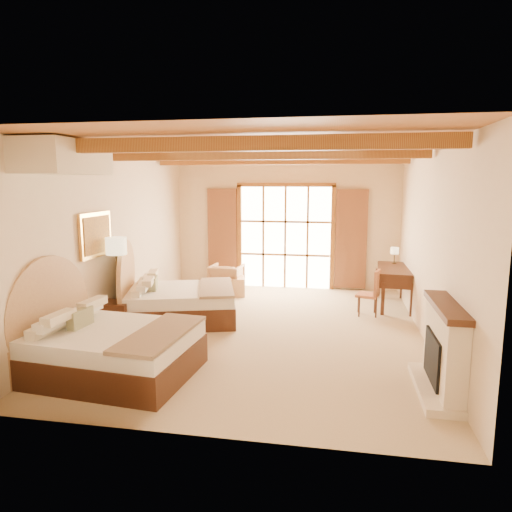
% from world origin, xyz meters
% --- Properties ---
extents(floor, '(7.00, 7.00, 0.00)m').
position_xyz_m(floor, '(0.00, 0.00, 0.00)').
color(floor, '#C6AF86').
rests_on(floor, ground).
extents(wall_back, '(5.50, 0.00, 5.50)m').
position_xyz_m(wall_back, '(0.00, 3.50, 1.60)').
color(wall_back, beige).
rests_on(wall_back, ground).
extents(wall_left, '(0.00, 7.00, 7.00)m').
position_xyz_m(wall_left, '(-2.75, 0.00, 1.60)').
color(wall_left, beige).
rests_on(wall_left, ground).
extents(wall_right, '(0.00, 7.00, 7.00)m').
position_xyz_m(wall_right, '(2.75, 0.00, 1.60)').
color(wall_right, beige).
rests_on(wall_right, ground).
extents(ceiling, '(7.00, 7.00, 0.00)m').
position_xyz_m(ceiling, '(0.00, 0.00, 3.20)').
color(ceiling, '#B56B35').
rests_on(ceiling, ground).
extents(ceiling_beams, '(5.39, 4.60, 0.18)m').
position_xyz_m(ceiling_beams, '(0.00, 0.00, 3.08)').
color(ceiling_beams, olive).
rests_on(ceiling_beams, ceiling).
extents(french_doors, '(3.95, 0.08, 2.60)m').
position_xyz_m(french_doors, '(0.00, 3.44, 1.25)').
color(french_doors, white).
rests_on(french_doors, ground).
extents(fireplace, '(0.46, 1.40, 1.16)m').
position_xyz_m(fireplace, '(2.60, -2.00, 0.51)').
color(fireplace, beige).
rests_on(fireplace, ground).
extents(painting, '(0.06, 0.95, 0.75)m').
position_xyz_m(painting, '(-2.70, -0.75, 1.75)').
color(painting, gold).
rests_on(painting, wall_left).
extents(canopy_valance, '(0.70, 1.40, 0.45)m').
position_xyz_m(canopy_valance, '(-2.40, -2.00, 2.95)').
color(canopy_valance, beige).
rests_on(canopy_valance, ceiling).
extents(bed_near, '(2.27, 1.79, 1.40)m').
position_xyz_m(bed_near, '(-1.87, -2.22, 0.42)').
color(bed_near, '#3F2213').
rests_on(bed_near, floor).
extents(bed_far, '(2.46, 2.06, 1.36)m').
position_xyz_m(bed_far, '(-1.81, 0.31, 0.41)').
color(bed_far, '#3F2213').
rests_on(bed_far, floor).
extents(nightstand, '(0.50, 0.50, 0.56)m').
position_xyz_m(nightstand, '(-2.50, -0.58, 0.28)').
color(nightstand, '#3F2213').
rests_on(nightstand, floor).
extents(floor_lamp, '(0.35, 0.35, 1.68)m').
position_xyz_m(floor_lamp, '(-2.50, -0.47, 1.42)').
color(floor_lamp, '#382C17').
rests_on(floor_lamp, floor).
extents(armchair, '(0.77, 0.79, 0.68)m').
position_xyz_m(armchair, '(-1.31, 2.63, 0.34)').
color(armchair, '#AE7E52').
rests_on(armchair, floor).
extents(ottoman, '(0.70, 0.70, 0.42)m').
position_xyz_m(ottoman, '(-1.13, 2.43, 0.21)').
color(ottoman, tan).
rests_on(ottoman, floor).
extents(desk, '(0.78, 1.60, 0.84)m').
position_xyz_m(desk, '(2.47, 2.09, 0.45)').
color(desk, '#3F2213').
rests_on(desk, floor).
extents(desk_chair, '(0.51, 0.50, 0.92)m').
position_xyz_m(desk_chair, '(1.91, 1.32, 0.29)').
color(desk_chair, '#B86E44').
rests_on(desk_chair, floor).
extents(desk_lamp, '(0.18, 0.18, 0.36)m').
position_xyz_m(desk_lamp, '(2.53, 2.61, 1.11)').
color(desk_lamp, '#382C17').
rests_on(desk_lamp, desk).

